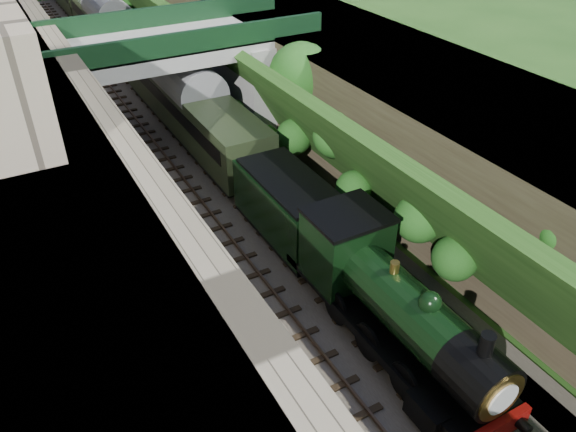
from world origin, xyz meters
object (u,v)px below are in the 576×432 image
object	(u,v)px
tender	(290,211)
locomotive	(393,306)
tree	(301,77)
road_bridge	(182,74)

from	to	relation	value
tender	locomotive	bearing A→B (deg)	-90.00
tree	road_bridge	bearing A→B (deg)	133.40
tree	tender	bearing A→B (deg)	-123.28
road_bridge	tender	distance (m)	12.68
tree	tender	distance (m)	9.11
road_bridge	tender	bearing A→B (deg)	-88.82
tender	road_bridge	bearing A→B (deg)	91.18
road_bridge	tree	world-z (taller)	road_bridge
road_bridge	tender	world-z (taller)	road_bridge
locomotive	road_bridge	bearing A→B (deg)	90.74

